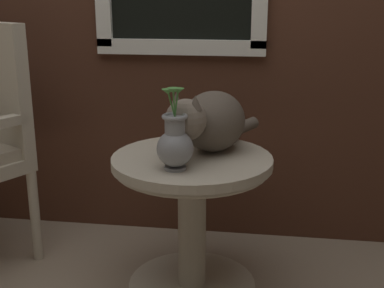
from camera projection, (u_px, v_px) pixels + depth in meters
wicker_side_table at (192, 203)px, 2.04m from camera, size 0.62×0.62×0.57m
cat at (209, 121)px, 2.00m from camera, size 0.34×0.53×0.26m
pewter_vase_with_ivy at (175, 143)px, 1.81m from camera, size 0.13×0.13×0.30m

